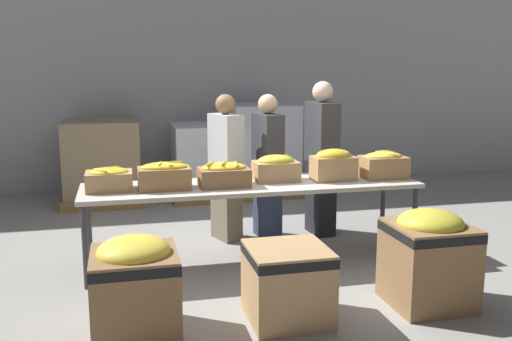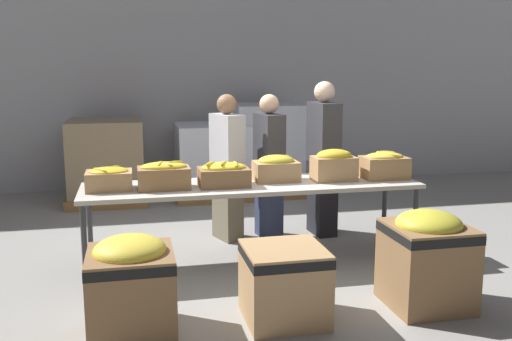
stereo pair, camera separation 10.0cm
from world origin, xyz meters
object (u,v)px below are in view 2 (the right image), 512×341
object	(u,v)px
sorting_table	(252,188)
volunteer_0	(323,159)
pallet_stack_0	(213,161)
donation_bin_1	(284,280)
donation_bin_0	(131,283)
banana_box_0	(109,178)
banana_box_5	(384,165)
banana_box_4	(334,164)
donation_bin_2	(427,256)
pallet_stack_2	(106,162)
banana_box_1	(164,175)
banana_box_2	(224,174)
banana_box_3	(276,168)
pallet_stack_1	(265,150)
volunteer_2	(227,168)
volunteer_1	(269,167)

from	to	relation	value
sorting_table	volunteer_0	distance (m)	1.24
sorting_table	pallet_stack_0	size ratio (longest dim) A/B	2.84
donation_bin_1	donation_bin_0	bearing A→B (deg)	-180.00
banana_box_0	banana_box_5	world-z (taller)	banana_box_5
banana_box_4	volunteer_0	xyz separation A→B (m)	(0.16, 0.77, -0.08)
donation_bin_2	pallet_stack_2	world-z (taller)	pallet_stack_2
banana_box_1	pallet_stack_0	distance (m)	3.13
banana_box_1	banana_box_4	distance (m)	1.64
banana_box_0	banana_box_2	world-z (taller)	banana_box_2
donation_bin_0	donation_bin_2	world-z (taller)	donation_bin_2
volunteer_0	banana_box_3	bearing A→B (deg)	-50.82
donation_bin_0	pallet_stack_1	distance (m)	4.69
volunteer_2	donation_bin_0	bearing A→B (deg)	-46.27
banana_box_5	pallet_stack_2	bearing A→B (deg)	133.60
donation_bin_2	pallet_stack_1	xyz separation A→B (m)	(-0.29, 4.25, 0.24)
donation_bin_1	pallet_stack_1	xyz separation A→B (m)	(0.86, 4.25, 0.35)
banana_box_0	sorting_table	bearing A→B (deg)	-0.50
banana_box_0	banana_box_4	world-z (taller)	banana_box_4
sorting_table	banana_box_2	distance (m)	0.33
banana_box_2	volunteer_0	world-z (taller)	volunteer_0
volunteer_2	banana_box_3	bearing A→B (deg)	6.57
banana_box_1	pallet_stack_1	size ratio (longest dim) A/B	0.35
banana_box_2	banana_box_4	bearing A→B (deg)	1.79
donation_bin_0	donation_bin_1	xyz separation A→B (m)	(1.11, 0.00, -0.08)
pallet_stack_1	banana_box_2	bearing A→B (deg)	-110.31
banana_box_5	donation_bin_2	size ratio (longest dim) A/B	0.57
banana_box_1	banana_box_5	size ratio (longest dim) A/B	1.06
volunteer_0	volunteer_2	bearing A→B (deg)	-96.32
banana_box_1	banana_box_4	xyz separation A→B (m)	(1.64, 0.04, 0.03)
banana_box_4	volunteer_2	distance (m)	1.23
donation_bin_1	pallet_stack_2	distance (m)	4.45
banana_box_0	volunteer_0	xyz separation A→B (m)	(2.28, 0.75, -0.03)
sorting_table	volunteer_1	size ratio (longest dim) A/B	2.01
donation_bin_2	pallet_stack_2	bearing A→B (deg)	121.41
volunteer_0	pallet_stack_1	world-z (taller)	volunteer_0
sorting_table	banana_box_1	size ratio (longest dim) A/B	6.82
banana_box_0	banana_box_1	distance (m)	0.49
banana_box_2	pallet_stack_2	world-z (taller)	pallet_stack_2
banana_box_3	donation_bin_2	xyz separation A→B (m)	(0.86, -1.38, -0.49)
volunteer_2	banana_box_4	bearing A→B (deg)	28.61
volunteer_2	donation_bin_1	size ratio (longest dim) A/B	2.69
donation_bin_2	volunteer_2	bearing A→B (deg)	120.20
banana_box_3	volunteer_1	xyz separation A→B (m)	(0.10, 0.69, -0.12)
volunteer_1	banana_box_1	bearing A→B (deg)	-64.58
banana_box_3	volunteer_1	size ratio (longest dim) A/B	0.27
banana_box_4	pallet_stack_1	distance (m)	2.97
banana_box_3	banana_box_4	bearing A→B (deg)	-9.20
banana_box_0	donation_bin_1	world-z (taller)	banana_box_0
volunteer_1	pallet_stack_1	distance (m)	2.23
banana_box_2	pallet_stack_1	xyz separation A→B (m)	(1.11, 2.99, -0.23)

